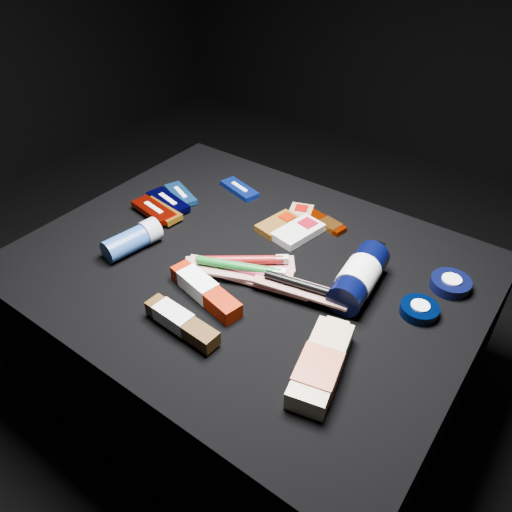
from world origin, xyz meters
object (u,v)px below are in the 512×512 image
Objects in this scene: lotion_bottle at (359,277)px; toothpaste_carton_red at (203,289)px; bodywash_bottle at (321,366)px; deodorant_stick at (133,240)px.

lotion_bottle is 1.20× the size of toothpaste_carton_red.
lotion_bottle is at bearing 88.33° from bodywash_bottle.
bodywash_bottle is at bearing -84.27° from lotion_bottle.
toothpaste_carton_red is at bearing -146.85° from lotion_bottle.
lotion_bottle reaches higher than bodywash_bottle.
lotion_bottle is at bearing 51.22° from toothpaste_carton_red.
bodywash_bottle is at bearing 5.85° from toothpaste_carton_red.
lotion_bottle is at bearing 29.65° from deodorant_stick.
bodywash_bottle is 1.08× the size of toothpaste_carton_red.
deodorant_stick is at bearing -174.11° from toothpaste_carton_red.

